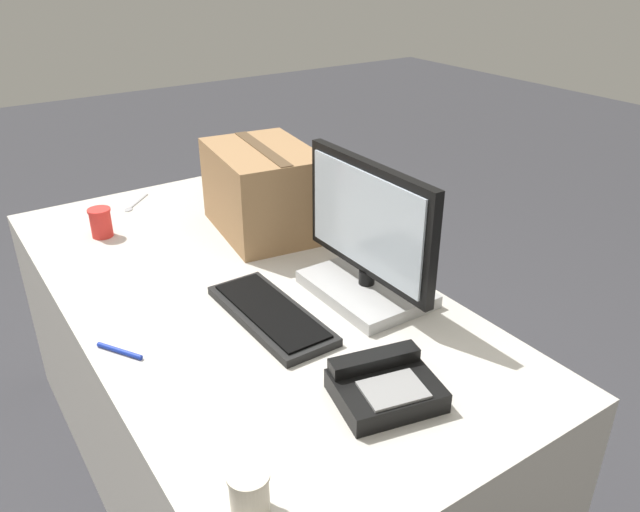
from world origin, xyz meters
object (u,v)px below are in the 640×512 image
(monitor, at_px, (367,246))
(pen_marker, at_px, (120,351))
(spoon, at_px, (133,206))
(desk_phone, at_px, (385,386))
(cardboard_box, at_px, (264,190))
(paper_cup_left, at_px, (101,222))
(paper_cup_right, at_px, (249,493))
(keyboard, at_px, (271,314))

(monitor, bearing_deg, pen_marker, -99.50)
(spoon, height_order, pen_marker, pen_marker)
(spoon, bearing_deg, pen_marker, 23.93)
(desk_phone, bearing_deg, cardboard_box, 179.32)
(paper_cup_left, relative_size, spoon, 0.71)
(paper_cup_right, distance_m, pen_marker, 0.58)
(monitor, height_order, spoon, monitor)
(monitor, bearing_deg, paper_cup_right, -52.48)
(paper_cup_right, bearing_deg, spoon, 168.51)
(keyboard, xyz_separation_m, desk_phone, (0.41, 0.04, 0.02))
(pen_marker, bearing_deg, spoon, -51.99)
(spoon, xyz_separation_m, pen_marker, (0.88, -0.33, 0.00))
(desk_phone, height_order, spoon, desk_phone)
(desk_phone, relative_size, paper_cup_right, 2.84)
(keyboard, relative_size, desk_phone, 1.67)
(paper_cup_left, relative_size, cardboard_box, 0.21)
(monitor, height_order, paper_cup_right, monitor)
(keyboard, relative_size, cardboard_box, 0.92)
(paper_cup_left, xyz_separation_m, spoon, (-0.20, 0.17, -0.05))
(desk_phone, xyz_separation_m, paper_cup_right, (0.10, -0.38, 0.01))
(monitor, xyz_separation_m, keyboard, (-0.04, -0.28, -0.13))
(paper_cup_right, xyz_separation_m, cardboard_box, (-1.01, 0.60, 0.10))
(keyboard, height_order, pen_marker, keyboard)
(keyboard, relative_size, pen_marker, 3.53)
(desk_phone, distance_m, pen_marker, 0.63)
(monitor, height_order, desk_phone, monitor)
(keyboard, height_order, cardboard_box, cardboard_box)
(keyboard, bearing_deg, cardboard_box, 151.28)
(keyboard, bearing_deg, paper_cup_left, -165.05)
(paper_cup_right, bearing_deg, paper_cup_left, 174.29)
(monitor, relative_size, cardboard_box, 1.10)
(desk_phone, relative_size, pen_marker, 2.11)
(spoon, bearing_deg, cardboard_box, 78.89)
(paper_cup_right, xyz_separation_m, spoon, (-1.46, 0.30, -0.04))
(paper_cup_right, bearing_deg, keyboard, 146.79)
(keyboard, distance_m, spoon, 0.95)
(keyboard, distance_m, paper_cup_left, 0.78)
(keyboard, xyz_separation_m, spoon, (-0.95, -0.04, -0.01))
(keyboard, bearing_deg, spoon, -178.31)
(desk_phone, xyz_separation_m, spoon, (-1.35, -0.08, -0.03))
(monitor, distance_m, paper_cup_left, 0.93)
(desk_phone, distance_m, paper_cup_right, 0.39)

